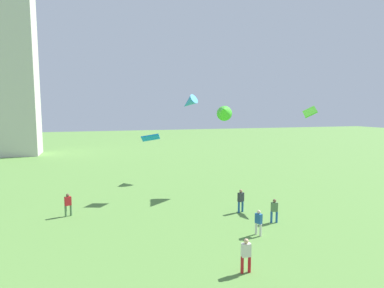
% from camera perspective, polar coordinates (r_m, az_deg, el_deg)
% --- Properties ---
extents(monument_obelisk, '(6.08, 6.08, 46.78)m').
position_cam_1_polar(monument_obelisk, '(65.73, -29.45, 18.91)').
color(monument_obelisk, beige).
rests_on(monument_obelisk, ground_plane).
extents(person_0, '(0.52, 0.41, 1.77)m').
position_cam_1_polar(person_0, '(26.12, -21.50, -9.96)').
color(person_0, '#51754C').
rests_on(person_0, ground_plane).
extents(person_1, '(0.55, 0.42, 1.84)m').
position_cam_1_polar(person_1, '(25.53, 8.81, -9.87)').
color(person_1, '#235693').
rests_on(person_1, ground_plane).
extents(person_2, '(0.55, 0.29, 1.76)m').
position_cam_1_polar(person_2, '(16.74, 9.73, -18.92)').
color(person_2, red).
rests_on(person_2, ground_plane).
extents(person_4, '(0.38, 0.50, 1.68)m').
position_cam_1_polar(person_4, '(21.31, 11.94, -13.47)').
color(person_4, silver).
rests_on(person_4, ground_plane).
extents(person_5, '(0.53, 0.36, 1.73)m').
position_cam_1_polar(person_5, '(23.80, 14.65, -11.35)').
color(person_5, '#235693').
rests_on(person_5, ground_plane).
extents(kite_flying_1, '(1.45, 1.88, 1.08)m').
position_cam_1_polar(kite_flying_1, '(28.84, 20.53, 5.47)').
color(kite_flying_1, '#4FD228').
extents(kite_flying_2, '(2.38, 2.81, 1.94)m').
position_cam_1_polar(kite_flying_2, '(30.46, 5.82, 5.94)').
color(kite_flying_2, green).
extents(kite_flying_3, '(1.85, 1.37, 0.82)m').
position_cam_1_polar(kite_flying_3, '(28.88, -7.50, 1.14)').
color(kite_flying_3, '#0A79E3').
extents(kite_flying_4, '(2.30, 2.46, 1.98)m').
position_cam_1_polar(kite_flying_4, '(37.63, -0.54, 7.46)').
color(kite_flying_4, '#338FD6').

